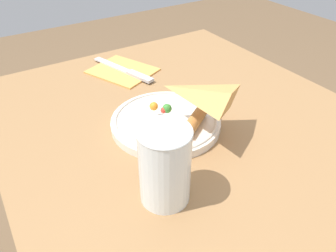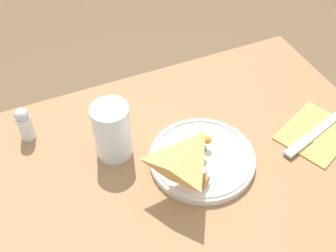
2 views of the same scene
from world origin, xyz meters
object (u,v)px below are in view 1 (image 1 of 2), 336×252
object	(u,v)px
milk_glass	(165,169)
plate_pizza	(166,120)
napkin_folded	(122,71)
dining_table	(206,191)
butter_knife	(125,70)

from	to	relation	value
milk_glass	plate_pizza	bearing A→B (deg)	-32.67
plate_pizza	napkin_folded	distance (m)	0.26
napkin_folded	milk_glass	bearing A→B (deg)	162.80
plate_pizza	napkin_folded	size ratio (longest dim) A/B	1.13
dining_table	plate_pizza	xyz separation A→B (m)	(0.09, 0.04, 0.15)
plate_pizza	milk_glass	distance (m)	0.19
dining_table	napkin_folded	world-z (taller)	napkin_folded
dining_table	butter_knife	xyz separation A→B (m)	(0.34, 0.01, 0.14)
plate_pizza	butter_knife	xyz separation A→B (m)	(0.25, -0.03, -0.01)
milk_glass	butter_knife	xyz separation A→B (m)	(0.40, -0.13, -0.05)
butter_knife	dining_table	bearing A→B (deg)	164.34
napkin_folded	dining_table	bearing A→B (deg)	-177.92
butter_knife	napkin_folded	bearing A→B (deg)	-0.00
plate_pizza	butter_knife	world-z (taller)	plate_pizza
dining_table	milk_glass	bearing A→B (deg)	115.40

